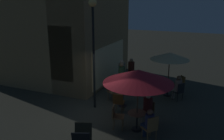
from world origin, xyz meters
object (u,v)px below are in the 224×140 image
(cafe_chair_4, at_px, (181,83))
(patron_standing_4, at_px, (131,72))
(patio_umbrella_1, at_px, (170,56))
(patron_standing_5, at_px, (122,79))
(patio_umbrella_0, at_px, (138,76))
(cafe_chair_0, at_px, (149,110))
(cafe_chair_5, at_px, (112,90))
(cafe_table_0, at_px, (137,118))
(cafe_chair_1, at_px, (116,115))
(patron_standing_3, at_px, (122,75))
(cafe_table_2, at_px, (123,95))
(cafe_chair_3, at_px, (179,90))
(street_lamp_near_corner, at_px, (93,32))
(patron_seated_1, at_px, (149,122))
(patron_seated_2, at_px, (178,86))
(cafe_chair_2, at_px, (151,127))
(cafe_chair_6, at_px, (119,101))
(patron_seated_0, at_px, (147,107))
(cafe_table_1, at_px, (168,86))

(cafe_chair_4, distance_m, patron_standing_4, 2.80)
(patio_umbrella_1, xyz_separation_m, patron_standing_5, (-0.89, 2.20, -1.19))
(patio_umbrella_0, height_order, cafe_chair_0, patio_umbrella_0)
(cafe_chair_5, bearing_deg, patron_standing_4, 112.46)
(cafe_table_0, distance_m, cafe_chair_1, 0.80)
(patio_umbrella_1, bearing_deg, patron_standing_3, 95.56)
(cafe_table_2, distance_m, patio_umbrella_1, 3.12)
(cafe_chair_0, bearing_deg, patron_standing_3, -122.45)
(patio_umbrella_1, distance_m, cafe_chair_3, 1.74)
(street_lamp_near_corner, bearing_deg, patron_seated_1, -119.65)
(street_lamp_near_corner, distance_m, cafe_chair_3, 5.05)
(patron_standing_5, bearing_deg, cafe_table_2, -28.22)
(cafe_chair_0, distance_m, cafe_chair_3, 2.81)
(street_lamp_near_corner, xyz_separation_m, cafe_chair_3, (2.22, -3.48, -2.90))
(cafe_table_2, distance_m, cafe_chair_5, 0.83)
(cafe_chair_3, bearing_deg, cafe_chair_1, 100.72)
(patron_seated_1, bearing_deg, cafe_chair_3, -57.33)
(patron_seated_2, distance_m, patron_standing_4, 2.92)
(cafe_chair_1, distance_m, patron_seated_1, 1.37)
(cafe_chair_2, xyz_separation_m, patron_standing_5, (3.63, 2.44, 0.30))
(cafe_chair_0, height_order, patron_standing_4, patron_standing_4)
(cafe_chair_1, height_order, patron_standing_5, patron_standing_5)
(patron_seated_2, bearing_deg, patron_standing_5, 47.82)
(cafe_table_0, distance_m, cafe_chair_0, 0.78)
(patio_umbrella_1, distance_m, cafe_chair_5, 3.34)
(cafe_chair_2, xyz_separation_m, cafe_chair_6, (1.61, 1.83, -0.02))
(cafe_chair_3, bearing_deg, cafe_chair_2, 122.29)
(patron_seated_0, distance_m, patron_standing_3, 3.81)
(cafe_table_1, distance_m, patron_standing_4, 2.29)
(patron_seated_0, distance_m, patron_seated_1, 1.14)
(patron_standing_4, relative_size, patron_standing_5, 0.93)
(cafe_table_0, relative_size, cafe_chair_4, 0.75)
(cafe_table_2, height_order, patron_seated_1, patron_seated_1)
(cafe_chair_2, xyz_separation_m, patron_seated_0, (1.19, 0.46, 0.14))
(cafe_table_1, height_order, patio_umbrella_0, patio_umbrella_0)
(cafe_chair_3, bearing_deg, patron_standing_3, 33.14)
(patio_umbrella_0, bearing_deg, patron_seated_0, -20.13)
(cafe_chair_0, height_order, patron_standing_5, patron_standing_5)
(cafe_chair_2, bearing_deg, patio_umbrella_0, -0.00)
(cafe_chair_0, relative_size, cafe_chair_3, 0.99)
(cafe_chair_0, relative_size, cafe_chair_4, 0.95)
(patron_seated_1, xyz_separation_m, patron_standing_5, (3.52, 2.31, 0.21))
(patio_umbrella_1, bearing_deg, patron_seated_2, -128.29)
(cafe_chair_3, xyz_separation_m, cafe_chair_4, (1.03, 0.06, 0.04))
(cafe_chair_2, relative_size, patron_seated_1, 0.82)
(patio_umbrella_0, relative_size, cafe_chair_4, 2.67)
(cafe_table_1, distance_m, patron_standing_5, 2.40)
(cafe_table_2, distance_m, cafe_chair_2, 3.08)
(cafe_table_1, relative_size, patio_umbrella_1, 0.32)
(patio_umbrella_0, bearing_deg, cafe_chair_6, 48.01)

